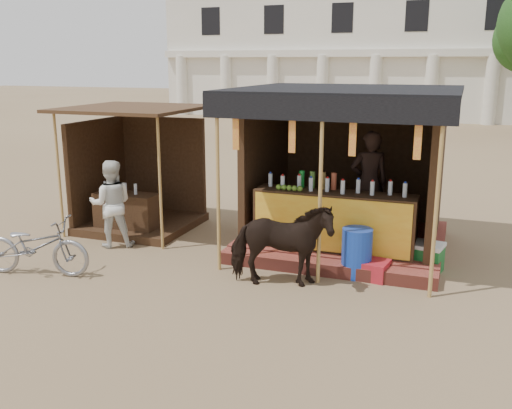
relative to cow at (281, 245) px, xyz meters
name	(u,v)px	position (x,y,z in m)	size (l,w,h in m)	color
ground	(214,314)	(-0.52, -1.22, -0.63)	(120.00, 120.00, 0.00)	#846B4C
main_stall	(346,190)	(0.51, 2.14, 0.40)	(3.60, 3.61, 2.78)	brown
secondary_stall	(134,185)	(-3.69, 2.01, 0.22)	(2.40, 2.40, 2.38)	#3D2616
cow	(281,245)	(0.00, 0.00, 0.00)	(0.68, 1.50, 1.26)	black
motorbike	(35,246)	(-3.68, -0.84, -0.18)	(0.60, 1.73, 0.91)	gray
bystander	(111,204)	(-3.37, 0.78, 0.14)	(0.75, 0.59, 1.55)	silver
blue_barrel	(357,253)	(0.97, 0.78, -0.25)	(0.46, 0.46, 0.76)	#163AA8
red_crate	(373,270)	(1.22, 0.78, -0.49)	(0.45, 0.44, 0.28)	#A61B25
cooler	(422,256)	(1.88, 1.38, -0.40)	(0.71, 0.56, 0.46)	#176928
background_building	(386,49)	(-2.52, 28.72, 3.35)	(26.00, 7.45, 8.18)	silver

